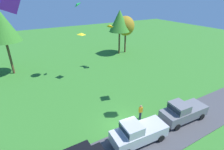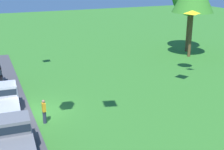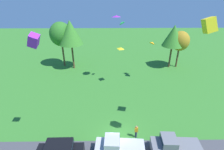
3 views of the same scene
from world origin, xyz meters
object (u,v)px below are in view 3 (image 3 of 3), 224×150
at_px(tree_lone_near, 61,34).
at_px(kite_box_over_trees, 34,40).
at_px(person_beside_suv, 136,132).
at_px(tree_left_of_center, 174,36).
at_px(kite_diamond_high_right, 121,23).
at_px(kite_diamond_trailing_tail, 153,43).
at_px(car_pickup_mid_row, 174,146).
at_px(kite_box_topmost, 209,25).
at_px(kite_diamond_near_flag, 121,48).
at_px(car_pickup_by_flagpole, 118,147).
at_px(tree_far_left, 180,41).
at_px(tree_right_of_center, 70,32).
at_px(kite_delta_mid_center, 116,16).

relative_size(tree_lone_near, kite_box_over_trees, 8.71).
height_order(person_beside_suv, tree_left_of_center, tree_left_of_center).
distance_m(kite_diamond_high_right, kite_diamond_trailing_tail, 6.37).
bearing_deg(car_pickup_mid_row, tree_left_of_center, 74.01).
height_order(tree_lone_near, kite_diamond_trailing_tail, tree_lone_near).
xyz_separation_m(car_pickup_mid_row, tree_lone_near, (-16.56, 23.15, 5.89)).
bearing_deg(kite_box_over_trees, kite_box_topmost, -6.42).
height_order(car_pickup_mid_row, kite_diamond_high_right, kite_diamond_high_right).
relative_size(kite_box_over_trees, kite_diamond_near_flag, 1.06).
xyz_separation_m(tree_left_of_center, kite_box_over_trees, (-19.37, -19.99, 4.76)).
bearing_deg(tree_left_of_center, kite_diamond_high_right, -150.37).
relative_size(car_pickup_by_flagpole, tree_far_left, 0.66).
distance_m(car_pickup_mid_row, person_beside_suv, 4.22).
height_order(car_pickup_by_flagpole, tree_left_of_center, tree_left_of_center).
bearing_deg(car_pickup_mid_row, tree_right_of_center, 123.11).
height_order(car_pickup_mid_row, kite_diamond_trailing_tail, kite_diamond_trailing_tail).
distance_m(tree_lone_near, tree_far_left, 24.57).
bearing_deg(kite_box_topmost, kite_box_over_trees, 173.58).
xyz_separation_m(person_beside_suv, kite_box_topmost, (4.44, -1.71, 12.30)).
relative_size(kite_box_over_trees, kite_diamond_trailing_tail, 1.28).
relative_size(tree_far_left, kite_diamond_trailing_tail, 9.09).
xyz_separation_m(kite_box_over_trees, kite_diamond_near_flag, (8.29, 12.53, -4.87)).
bearing_deg(tree_left_of_center, tree_far_left, 6.65).
height_order(tree_right_of_center, kite_diamond_high_right, kite_diamond_high_right).
xyz_separation_m(tree_lone_near, kite_diamond_near_flag, (11.81, -8.50, -0.23)).
bearing_deg(car_pickup_by_flagpole, kite_box_over_trees, 163.30).
distance_m(car_pickup_by_flagpole, kite_diamond_high_right, 18.54).
bearing_deg(tree_far_left, tree_right_of_center, -178.89).
distance_m(tree_lone_near, kite_delta_mid_center, 14.04).
bearing_deg(kite_delta_mid_center, kite_diamond_high_right, -0.38).
height_order(tree_lone_near, kite_diamond_high_right, kite_diamond_high_right).
bearing_deg(tree_right_of_center, tree_far_left, 1.11).
bearing_deg(car_pickup_mid_row, tree_far_left, 70.33).
xyz_separation_m(kite_diamond_high_right, kite_box_topmost, (5.56, -15.30, 2.61)).
relative_size(tree_far_left, kite_box_topmost, 7.25).
distance_m(tree_right_of_center, tree_left_of_center, 20.61).
bearing_deg(car_pickup_mid_row, kite_diamond_trailing_tail, 87.36).
relative_size(kite_diamond_high_right, kite_box_topmost, 0.79).
distance_m(car_pickup_mid_row, kite_diamond_near_flag, 16.40).
bearing_deg(kite_box_over_trees, kite_delta_mid_center, 61.17).
distance_m(tree_left_of_center, kite_diamond_trailing_tail, 8.18).
height_order(tree_left_of_center, kite_diamond_high_right, kite_diamond_high_right).
bearing_deg(car_pickup_by_flagpole, kite_diamond_high_right, 86.07).
height_order(person_beside_suv, tree_right_of_center, tree_right_of_center).
bearing_deg(kite_diamond_high_right, tree_left_of_center, 29.63).
relative_size(kite_diamond_near_flag, kite_diamond_trailing_tail, 1.20).
height_order(tree_far_left, kite_diamond_near_flag, tree_far_left).
height_order(car_pickup_mid_row, tree_right_of_center, tree_right_of_center).
bearing_deg(kite_diamond_near_flag, tree_right_of_center, 142.81).
distance_m(car_pickup_mid_row, kite_diamond_trailing_tail, 17.27).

